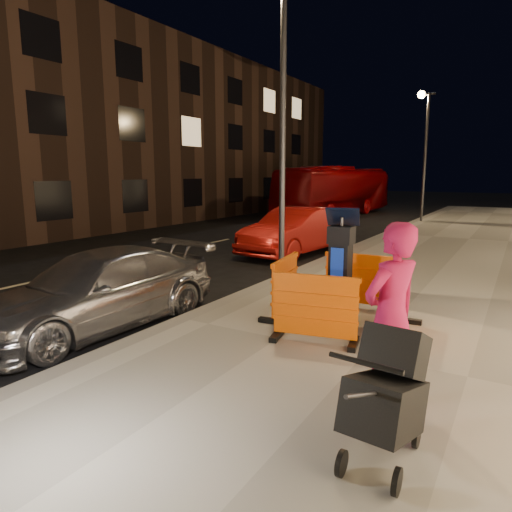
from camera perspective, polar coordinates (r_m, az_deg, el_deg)
The scene contains 15 objects.
ground_plane at distance 7.61m, azimuth -9.16°, elevation -8.79°, with size 120.00×120.00×0.00m, color black.
sidewalk at distance 6.23m, azimuth 13.20°, elevation -12.65°, with size 6.00×60.00×0.15m, color gray.
kerb at distance 7.59m, azimuth -9.17°, elevation -8.26°, with size 0.30×60.00×0.15m, color slate.
parking_kiosk at distance 7.16m, azimuth 10.48°, elevation -1.69°, with size 0.54×0.54×1.71m, color black.
barrier_front at distance 6.39m, azimuth 7.40°, elevation -6.57°, with size 1.23×0.51×0.96m, color #F25C05.
barrier_back at distance 8.12m, azimuth 12.71°, elevation -3.09°, with size 1.23×0.51×0.96m, color #F25C05.
barrier_kerbside at distance 7.61m, azimuth 3.64°, elevation -3.75°, with size 1.23×0.51×0.96m, color #F25C05.
barrier_bldgside at distance 6.99m, azimuth 17.73°, elevation -5.51°, with size 1.23×0.51×0.96m, color #F25C05.
car_silver at distance 7.96m, azimuth -18.90°, elevation -8.37°, with size 1.72×4.24×1.23m, color #ACACB1.
car_red at distance 14.25m, azimuth 4.99°, elevation 0.28°, with size 1.52×4.35×1.43m, color #A71410.
bus_doubledecker at distance 27.68m, azimuth 9.82°, elevation 5.04°, with size 2.40×10.27×2.86m, color #7D0408.
man at distance 4.69m, azimuth 16.49°, elevation -7.32°, with size 0.68×0.45×1.88m, color #A81243.
stroller at distance 3.99m, azimuth 15.75°, elevation -16.87°, with size 0.55×0.85×1.06m, color black.
street_lamp_mid at distance 9.59m, azimuth 3.34°, elevation 14.33°, with size 0.12×0.12×6.00m, color #3F3F44.
street_lamp_far at distance 23.92m, azimuth 20.36°, elevation 11.31°, with size 0.12×0.12×6.00m, color #3F3F44.
Camera 1 is at (4.64, -5.51, 2.48)m, focal length 32.00 mm.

